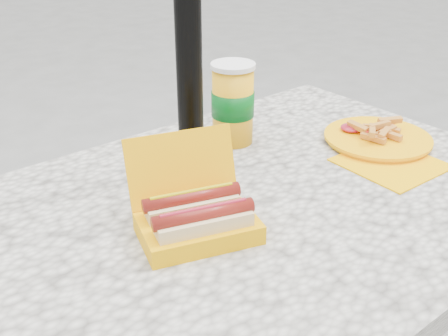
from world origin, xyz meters
TOP-DOWN VIEW (x-y plane):
  - picnic_table at (0.00, 0.00)m, footprint 1.20×0.80m
  - hotdog_box at (-0.13, -0.03)m, footprint 0.23×0.22m
  - fries_plate at (0.41, 0.01)m, footprint 0.29×0.31m
  - soda_cup at (0.16, 0.23)m, footprint 0.10×0.10m

SIDE VIEW (x-z plane):
  - picnic_table at x=0.00m, z-range 0.27..1.02m
  - fries_plate at x=0.41m, z-range 0.74..0.79m
  - hotdog_box at x=-0.13m, z-range 0.71..0.86m
  - soda_cup at x=0.16m, z-range 0.75..0.93m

